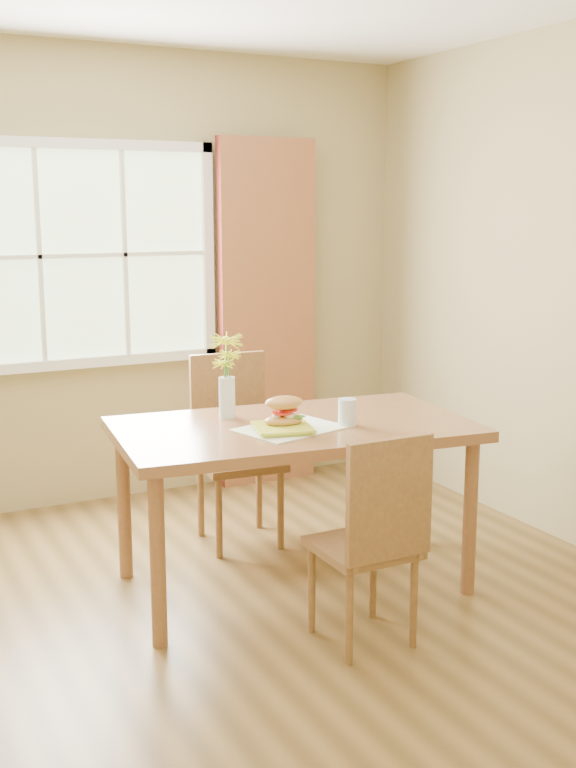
% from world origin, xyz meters
% --- Properties ---
extents(room, '(4.24, 3.84, 2.74)m').
position_xyz_m(room, '(0.00, 0.00, 1.35)').
color(room, brown).
rests_on(room, ground).
extents(window, '(1.62, 0.06, 1.32)m').
position_xyz_m(window, '(0.00, 1.87, 1.50)').
color(window, '#B9D7A2').
rests_on(window, room).
extents(curtain_right, '(0.65, 0.08, 2.20)m').
position_xyz_m(curtain_right, '(1.15, 1.78, 1.10)').
color(curtain_right, maroon).
rests_on(curtain_right, room).
extents(dining_table, '(1.72, 1.10, 0.79)m').
position_xyz_m(dining_table, '(0.53, 0.22, 0.71)').
color(dining_table, brown).
rests_on(dining_table, room).
extents(chair_near, '(0.38, 0.38, 0.91)m').
position_xyz_m(chair_near, '(0.53, -0.48, 0.50)').
color(chair_near, brown).
rests_on(chair_near, room).
extents(chair_far, '(0.46, 0.46, 1.01)m').
position_xyz_m(chair_far, '(0.54, 0.92, 0.55)').
color(chair_far, brown).
rests_on(chair_far, room).
extents(placemat, '(0.52, 0.44, 0.01)m').
position_xyz_m(placemat, '(0.47, 0.14, 0.80)').
color(placemat, beige).
rests_on(placemat, dining_table).
extents(plate, '(0.30, 0.30, 0.01)m').
position_xyz_m(plate, '(0.42, 0.11, 0.81)').
color(plate, '#C9DB36').
rests_on(plate, placemat).
extents(croissant_sandwich, '(0.20, 0.15, 0.14)m').
position_xyz_m(croissant_sandwich, '(0.44, 0.15, 0.88)').
color(croissant_sandwich, '#C78043').
rests_on(croissant_sandwich, plate).
extents(water_glass, '(0.08, 0.08, 0.13)m').
position_xyz_m(water_glass, '(0.73, 0.08, 0.85)').
color(water_glass, silver).
rests_on(water_glass, dining_table).
extents(flower_vase, '(0.16, 0.16, 0.40)m').
position_xyz_m(flower_vase, '(0.31, 0.48, 1.04)').
color(flower_vase, silver).
rests_on(flower_vase, dining_table).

